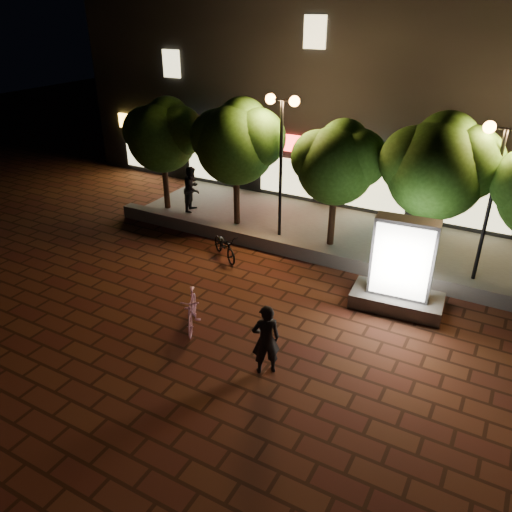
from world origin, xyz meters
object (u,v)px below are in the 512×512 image
Objects in this scene: street_lamp_right at (499,163)px; scooter_parked at (225,246)px; tree_far_left at (163,133)px; street_lamp_left at (282,131)px; rider at (266,339)px; tree_left at (238,140)px; pedestrian at (192,189)px; tree_right at (440,164)px; scooter_pink at (192,310)px; ad_kiosk at (401,273)px; tree_mid at (338,160)px.

scooter_parked is (-7.88, -2.51, -3.44)m from street_lamp_right.
street_lamp_right is 2.86× the size of scooter_parked.
street_lamp_left is (5.45, -0.26, 0.74)m from tree_far_left.
rider is at bearing -117.93° from street_lamp_right.
pedestrian is (-2.40, 0.22, -2.41)m from tree_left.
scooter_pink is at bearing -125.66° from tree_right.
tree_left reaches higher than pedestrian.
pedestrian is at bearing -84.89° from rider.
street_lamp_right is 1.77× the size of ad_kiosk.
tree_left is 3.41m from pedestrian.
tree_left is 0.98× the size of street_lamp_right.
tree_right reaches higher than scooter_parked.
tree_far_left is 6.05m from scooter_parked.
tree_mid is 4.89m from scooter_parked.
tree_mid is at bearing 47.60° from scooter_pink.
rider is (-2.15, -7.43, -2.63)m from tree_right.
street_lamp_left is at bearing 152.23° from ad_kiosk.
tree_left reaches higher than rider.
ad_kiosk is (-1.77, -2.76, -2.76)m from street_lamp_right.
street_lamp_left reaches higher than ad_kiosk.
scooter_pink is at bearing -158.02° from pedestrian.
tree_left is 0.94× the size of street_lamp_left.
pedestrian is (-6.39, 0.22, -2.18)m from tree_mid.
rider is (2.67, -0.71, 0.41)m from scooter_pink.
tree_far_left is 1.65× the size of ad_kiosk.
rider is (8.65, -7.43, -2.35)m from tree_far_left.
street_lamp_right is 2.66× the size of rider.
tree_left is (3.50, 0.00, 0.15)m from tree_far_left.
tree_far_left is 0.91× the size of tree_right.
tree_mid is at bearing -120.71° from rider.
tree_right is 1.02× the size of street_lamp_right.
pedestrian is (-9.57, 3.24, -0.10)m from ad_kiosk.
tree_left is at bearing 178.32° from street_lamp_right.
scooter_parked is at bearing -156.07° from tree_right.
street_lamp_right is at bearing -9.10° from tree_right.
tree_right is (7.30, 0.00, 0.12)m from tree_left.
tree_far_left is at bearing -180.00° from tree_left.
rider is 0.98× the size of pedestrian.
ad_kiosk is 4.86m from rider.
tree_left is 8.12m from ad_kiosk.
tree_left is at bearing -108.33° from pedestrian.
ad_kiosk is at bearing -15.78° from tree_far_left.
scooter_pink is at bearing -135.04° from street_lamp_right.
tree_right is 7.50m from scooter_parked.
rider is at bearing -44.60° from scooter_pink.
rider is (3.20, -7.16, -3.09)m from street_lamp_left.
tree_left is at bearing 180.00° from tree_mid.
tree_far_left is at bearing 177.24° from street_lamp_left.
street_lamp_right is 8.96m from scooter_parked.
scooter_pink is (2.48, -6.72, -2.92)m from tree_left.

